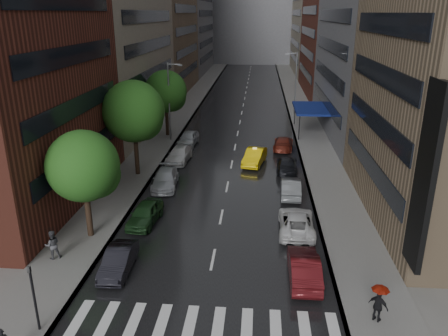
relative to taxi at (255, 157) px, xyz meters
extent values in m
plane|color=gray|center=(-2.29, -22.29, -0.79)|extent=(220.00, 220.00, 0.00)
cube|color=black|center=(-2.29, 27.71, -0.79)|extent=(14.00, 140.00, 0.01)
cube|color=gray|center=(-11.29, 27.71, -0.72)|extent=(4.00, 140.00, 0.15)
cube|color=gray|center=(6.71, 27.71, -0.72)|extent=(4.00, 140.00, 0.15)
cube|color=silver|center=(-8.39, -24.29, -0.78)|extent=(0.55, 2.80, 0.01)
cube|color=silver|center=(-6.99, -24.29, -0.78)|extent=(0.55, 2.80, 0.01)
cube|color=silver|center=(-5.59, -24.29, -0.78)|extent=(0.55, 2.80, 0.01)
cube|color=silver|center=(-4.19, -24.29, -0.78)|extent=(0.55, 2.80, 0.01)
cube|color=silver|center=(-2.79, -24.29, -0.78)|extent=(0.55, 2.80, 0.01)
cube|color=silver|center=(-1.39, -24.29, -0.78)|extent=(0.55, 2.80, 0.01)
cube|color=silver|center=(0.01, -24.29, -0.78)|extent=(0.55, 2.80, 0.01)
cube|color=silver|center=(1.41, -24.29, -0.78)|extent=(0.55, 2.80, 0.01)
cube|color=silver|center=(2.81, -24.29, -0.78)|extent=(0.55, 2.80, 0.01)
cube|color=silver|center=(4.21, -24.29, -0.78)|extent=(0.55, 2.80, 0.01)
cube|color=maroon|center=(-17.29, -10.29, 12.21)|extent=(8.00, 20.00, 26.00)
cube|color=#937A5B|center=(-17.29, 41.71, 10.21)|extent=(8.00, 28.00, 22.00)
cube|color=slate|center=(12.71, 13.71, 11.21)|extent=(8.00, 28.00, 24.00)
cube|color=gray|center=(12.71, 71.71, 13.21)|extent=(8.00, 32.00, 28.00)
cube|color=black|center=(8.81, -20.29, 5.71)|extent=(0.30, 2.20, 10.00)
cube|color=slate|center=(-2.29, 95.71, 15.21)|extent=(40.00, 14.00, 32.00)
cylinder|color=#382619|center=(-10.89, -16.08, 1.26)|extent=(0.40, 0.40, 4.11)
sphere|color=#1E5116|center=(-10.89, -16.08, 4.34)|extent=(4.69, 4.69, 4.69)
cylinder|color=#382619|center=(-10.89, -4.05, 1.65)|extent=(0.40, 0.40, 4.88)
sphere|color=#1E5116|center=(-10.89, -4.05, 5.31)|extent=(5.58, 5.58, 5.58)
cylinder|color=#382619|center=(-10.89, 9.78, 1.42)|extent=(0.40, 0.40, 4.43)
sphere|color=#1E5116|center=(-10.89, 9.78, 4.74)|extent=(5.06, 5.06, 5.06)
imported|color=yellow|center=(0.00, 0.00, 0.00)|extent=(2.59, 5.04, 1.58)
imported|color=black|center=(-7.69, -19.99, -0.10)|extent=(1.58, 4.25, 1.39)
imported|color=#19371A|center=(-7.69, -13.74, -0.04)|extent=(2.17, 4.58, 1.51)
imported|color=#A8ACB2|center=(-7.69, -6.71, -0.06)|extent=(2.42, 5.18, 1.46)
imported|color=#BCBCBC|center=(-7.69, 0.30, -0.06)|extent=(2.45, 5.19, 1.46)
imported|color=#B6BCC1|center=(-7.69, 6.13, 0.00)|extent=(2.23, 4.76, 1.58)
imported|color=#511013|center=(3.11, -19.97, -0.01)|extent=(1.67, 4.78, 1.57)
imported|color=silver|center=(3.11, -14.14, -0.07)|extent=(2.53, 5.25, 1.44)
imported|color=slate|center=(3.11, -7.77, -0.05)|extent=(1.71, 4.57, 1.49)
imported|color=black|center=(3.11, -1.84, -0.09)|extent=(2.12, 4.87, 1.40)
imported|color=maroon|center=(3.11, 5.32, -0.06)|extent=(2.54, 5.21, 1.46)
imported|color=#48484D|center=(-12.05, -19.16, 0.29)|extent=(1.13, 1.06, 1.86)
imported|color=black|center=(-12.05, -19.16, 1.01)|extent=(0.96, 0.98, 0.88)
imported|color=black|center=(6.35, -23.48, 0.20)|extent=(1.03, 0.94, 1.68)
imported|color=#A21F0C|center=(6.35, -23.48, 1.01)|extent=(0.82, 0.82, 0.72)
cylinder|color=black|center=(-9.89, -25.41, 0.96)|extent=(0.12, 0.12, 3.20)
imported|color=black|center=(-9.89, -25.41, 2.36)|extent=(0.18, 0.15, 0.90)
cylinder|color=gray|center=(-10.09, 7.71, 3.86)|extent=(0.18, 0.18, 9.00)
cube|color=gray|center=(-8.69, 7.71, 8.06)|extent=(0.50, 0.22, 0.16)
cylinder|color=gray|center=(5.51, 22.71, 3.86)|extent=(0.18, 0.18, 9.00)
cube|color=gray|center=(4.11, 22.71, 8.06)|extent=(0.50, 0.22, 0.16)
cube|color=navy|center=(6.71, 12.71, 2.36)|extent=(4.00, 8.00, 0.25)
cylinder|color=black|center=(5.11, 8.91, 0.86)|extent=(0.12, 0.12, 3.00)
cylinder|color=black|center=(5.11, 16.51, 0.86)|extent=(0.12, 0.12, 3.00)
camera|label=1|loc=(0.31, -41.72, 13.66)|focal=35.00mm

